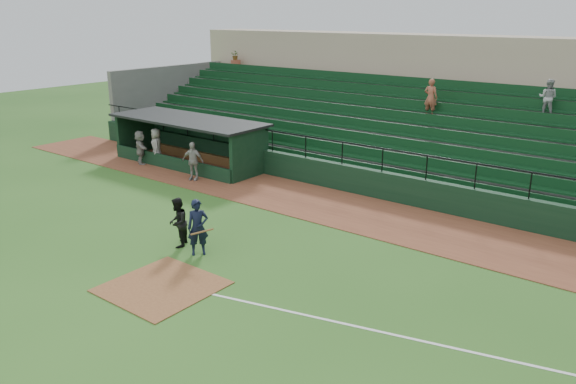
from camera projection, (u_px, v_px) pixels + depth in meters
The scene contains 11 objects.
ground at pixel (188, 275), 17.27m from camera, with size 90.00×90.00×0.00m, color #2D5D1E.
warning_track at pixel (333, 207), 23.29m from camera, with size 40.00×4.00×0.03m, color brown.
home_plate_dirt at pixel (162, 287), 16.52m from camera, with size 3.00×3.00×0.03m, color brown.
foul_line at pixel (455, 348), 13.50m from camera, with size 18.00×0.09×0.01m, color white.
stadium_structure at pixel (425, 121), 28.96m from camera, with size 38.00×13.08×6.40m.
dugout at pixel (195, 138), 29.75m from camera, with size 8.90×3.20×2.42m.
batter_at_plate at pixel (198, 227), 18.48m from camera, with size 1.19×0.82×1.89m.
umpire at pixel (178, 222), 19.16m from camera, with size 0.84×0.65×1.72m, color black.
dugout_player_a at pixel (193, 161), 26.67m from camera, with size 1.07×0.45×1.83m, color #A5A09B.
dugout_player_b at pixel (157, 146), 29.50m from camera, with size 0.92×0.60×1.88m, color #A39E99.
dugout_player_c at pixel (140, 147), 29.55m from camera, with size 1.62×0.52×1.75m, color gray.
Camera 1 is at (12.04, -10.51, 7.67)m, focal length 35.33 mm.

